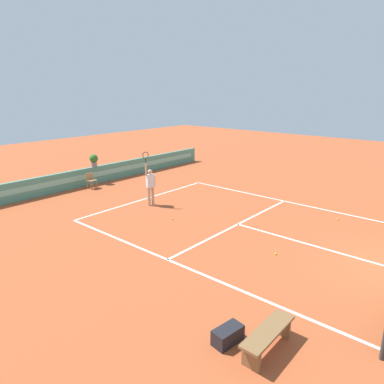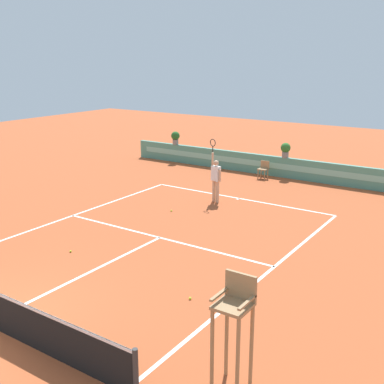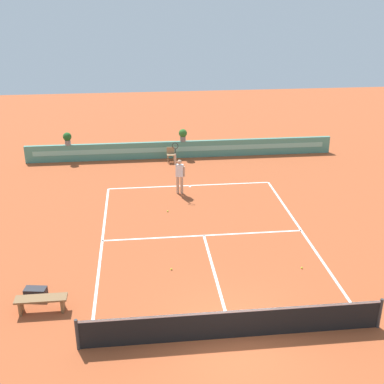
{
  "view_description": "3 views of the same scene",
  "coord_description": "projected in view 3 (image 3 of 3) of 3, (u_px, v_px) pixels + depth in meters",
  "views": [
    {
      "loc": [
        -11.47,
        -0.93,
        5.3
      ],
      "look_at": [
        -0.24,
        8.67,
        1.0
      ],
      "focal_mm": 33.04,
      "sensor_mm": 36.0,
      "label": 1
    },
    {
      "loc": [
        9.16,
        -5.36,
        5.76
      ],
      "look_at": [
        -0.24,
        8.67,
        1.0
      ],
      "focal_mm": 45.02,
      "sensor_mm": 36.0,
      "label": 2
    },
    {
      "loc": [
        -2.46,
        -11.49,
        9.51
      ],
      "look_at": [
        -0.24,
        8.67,
        1.0
      ],
      "focal_mm": 46.5,
      "sensor_mm": 36.0,
      "label": 3
    }
  ],
  "objects": [
    {
      "name": "potted_plant_far_left",
      "position": [
        67.0,
        138.0,
        28.27
      ],
      "size": [
        0.48,
        0.48,
        0.72
      ],
      "color": "gray",
      "rests_on": "back_wall_barrier"
    },
    {
      "name": "potted_plant_centre",
      "position": [
        183.0,
        134.0,
        28.94
      ],
      "size": [
        0.48,
        0.48,
        0.72
      ],
      "color": "gray",
      "rests_on": "back_wall_barrier"
    },
    {
      "name": "back_wall_barrier",
      "position": [
        182.0,
        149.0,
        29.28
      ],
      "size": [
        18.0,
        0.21,
        1.0
      ],
      "color": "#4C8E7A",
      "rests_on": "ground"
    },
    {
      "name": "ground_plane",
      "position": [
        205.0,
        240.0,
        19.96
      ],
      "size": [
        60.0,
        60.0,
        0.0
      ],
      "primitive_type": "plane",
      "color": "#A84C28"
    },
    {
      "name": "bench_courtside",
      "position": [
        41.0,
        301.0,
        15.48
      ],
      "size": [
        1.6,
        0.44,
        0.51
      ],
      "color": "brown",
      "rests_on": "ground"
    },
    {
      "name": "tennis_player",
      "position": [
        179.0,
        173.0,
        24.02
      ],
      "size": [
        0.61,
        0.3,
        2.58
      ],
      "color": "tan",
      "rests_on": "ground"
    },
    {
      "name": "gear_bag",
      "position": [
        36.0,
        293.0,
        16.24
      ],
      "size": [
        0.75,
        0.46,
        0.36
      ],
      "primitive_type": "cube",
      "rotation": [
        0.0,
        0.0,
        -0.16
      ],
      "color": "black",
      "rests_on": "ground"
    },
    {
      "name": "tennis_ball_by_sideline",
      "position": [
        168.0,
        211.0,
        22.43
      ],
      "size": [
        0.07,
        0.07,
        0.07
      ],
      "primitive_type": "sphere",
      "color": "#CCE033",
      "rests_on": "ground"
    },
    {
      "name": "tennis_ball_mid_court",
      "position": [
        302.0,
        268.0,
        17.96
      ],
      "size": [
        0.07,
        0.07,
        0.07
      ],
      "primitive_type": "sphere",
      "color": "#CCE033",
      "rests_on": "ground"
    },
    {
      "name": "ball_kid_chair",
      "position": [
        171.0,
        154.0,
        28.55
      ],
      "size": [
        0.44,
        0.44,
        0.85
      ],
      "color": "#99754C",
      "rests_on": "ground"
    },
    {
      "name": "net",
      "position": [
        233.0,
        323.0,
        14.26
      ],
      "size": [
        8.92,
        0.1,
        1.0
      ],
      "color": "#333333",
      "rests_on": "ground"
    },
    {
      "name": "court_lines",
      "position": [
        203.0,
        232.0,
        20.61
      ],
      "size": [
        8.32,
        11.94,
        0.01
      ],
      "color": "white",
      "rests_on": "ground"
    },
    {
      "name": "tennis_ball_near_baseline",
      "position": [
        171.0,
        269.0,
        17.87
      ],
      "size": [
        0.07,
        0.07,
        0.07
      ],
      "primitive_type": "sphere",
      "color": "#CCE033",
      "rests_on": "ground"
    }
  ]
}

